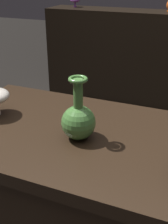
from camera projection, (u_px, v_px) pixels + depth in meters
display_plinth at (89, 210)px, 1.25m from camera, size 1.20×0.64×0.80m
back_display_shelf at (162, 60)px, 3.03m from camera, size 2.60×0.40×0.99m
vase_centerpiece at (78, 120)px, 1.02m from camera, size 0.13×0.13×0.24m
shelf_vase_far_left at (75, 1)px, 3.16m from camera, size 0.11×0.11×0.09m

